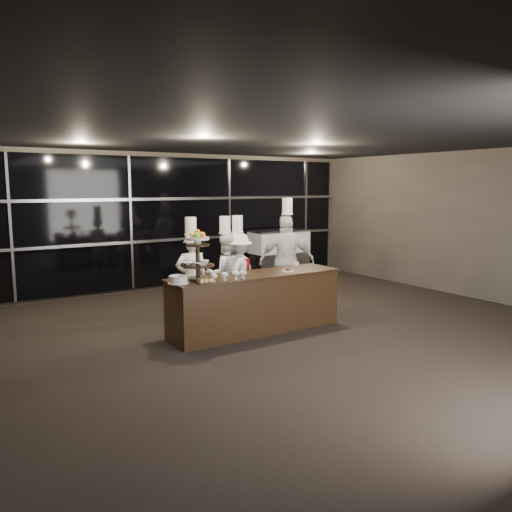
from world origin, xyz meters
TOP-DOWN VIEW (x-y plane):
  - room at (0.00, 0.00)m, footprint 10.00×10.00m
  - window_wall at (0.00, 4.94)m, footprint 8.60×0.10m
  - buffet_counter at (-0.53, 1.09)m, footprint 2.84×0.74m
  - display_stand at (-1.53, 1.09)m, footprint 0.48×0.48m
  - compotes at (-1.14, 0.87)m, footprint 0.60×0.11m
  - layer_cake at (-1.87, 1.04)m, footprint 0.30×0.30m
  - pastry_squares at (-1.51, 0.93)m, footprint 0.20×0.12m
  - small_plate at (0.02, 0.99)m, footprint 0.20×0.20m
  - chef_cup at (0.46, 1.34)m, footprint 0.08×0.08m
  - display_case at (2.22, 4.30)m, footprint 1.44×0.63m
  - chef_a at (-1.13, 2.16)m, footprint 0.60×0.46m
  - chef_b at (-0.44, 2.22)m, footprint 0.81×0.69m
  - chef_c at (-0.21, 2.18)m, footprint 1.09×0.97m
  - chef_d at (0.79, 2.06)m, footprint 1.12×0.86m

SIDE VIEW (x-z plane):
  - buffet_counter at x=-0.53m, z-range 0.01..0.93m
  - display_case at x=2.22m, z-range 0.07..1.31m
  - chef_c at x=-0.21m, z-range -0.14..1.63m
  - chef_b at x=-0.44m, z-range -0.13..1.63m
  - chef_a at x=-1.13m, z-range -0.11..1.66m
  - chef_d at x=0.79m, z-range -0.13..1.93m
  - small_plate at x=0.02m, z-range 0.91..0.96m
  - pastry_squares at x=-1.51m, z-range 0.92..0.97m
  - chef_cup at x=0.46m, z-range 0.92..0.99m
  - layer_cake at x=-1.87m, z-range 0.92..1.03m
  - compotes at x=-1.14m, z-range 0.94..1.06m
  - display_stand at x=-1.53m, z-range 0.97..1.71m
  - room at x=0.00m, z-range -3.50..6.50m
  - window_wall at x=0.00m, z-range 0.10..2.90m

